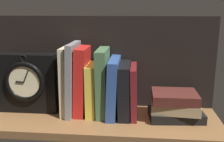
{
  "coord_description": "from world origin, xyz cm",
  "views": [
    {
      "loc": [
        13.06,
        -83.13,
        36.7
      ],
      "look_at": [
        4.59,
        3.57,
        15.45
      ],
      "focal_mm": 42.52,
      "sensor_mm": 36.0,
      "label": 1
    }
  ],
  "objects_px": {
    "book_green_romantic": "(103,82)",
    "book_red_requiem": "(82,81)",
    "book_blue_modern": "(113,87)",
    "book_cream_twain": "(67,80)",
    "book_gray_chess": "(73,79)",
    "framed_clock": "(28,83)",
    "book_yellow_seinlanguage": "(93,89)",
    "book_black_skeptic": "(125,90)",
    "book_stack_side": "(175,106)",
    "book_maroon_dawkins": "(134,91)"
  },
  "relations": [
    {
      "from": "book_red_requiem",
      "to": "book_maroon_dawkins",
      "type": "xyz_separation_m",
      "value": [
        0.18,
        0.0,
        -0.03
      ]
    },
    {
      "from": "book_cream_twain",
      "to": "book_black_skeptic",
      "type": "distance_m",
      "value": 0.2
    },
    {
      "from": "book_black_skeptic",
      "to": "book_red_requiem",
      "type": "bearing_deg",
      "value": 180.0
    },
    {
      "from": "book_gray_chess",
      "to": "book_red_requiem",
      "type": "relative_size",
      "value": 1.06
    },
    {
      "from": "book_cream_twain",
      "to": "book_gray_chess",
      "type": "xyz_separation_m",
      "value": [
        0.02,
        0.0,
        0.01
      ]
    },
    {
      "from": "book_gray_chess",
      "to": "framed_clock",
      "type": "height_order",
      "value": "book_gray_chess"
    },
    {
      "from": "book_gray_chess",
      "to": "book_stack_side",
      "type": "xyz_separation_m",
      "value": [
        0.35,
        -0.02,
        -0.08
      ]
    },
    {
      "from": "book_yellow_seinlanguage",
      "to": "book_red_requiem",
      "type": "bearing_deg",
      "value": 180.0
    },
    {
      "from": "book_red_requiem",
      "to": "book_yellow_seinlanguage",
      "type": "distance_m",
      "value": 0.05
    },
    {
      "from": "book_gray_chess",
      "to": "book_green_romantic",
      "type": "relative_size",
      "value": 1.09
    },
    {
      "from": "book_gray_chess",
      "to": "framed_clock",
      "type": "relative_size",
      "value": 1.18
    },
    {
      "from": "book_green_romantic",
      "to": "framed_clock",
      "type": "bearing_deg",
      "value": -179.72
    },
    {
      "from": "book_yellow_seinlanguage",
      "to": "book_green_romantic",
      "type": "height_order",
      "value": "book_green_romantic"
    },
    {
      "from": "book_red_requiem",
      "to": "book_yellow_seinlanguage",
      "type": "xyz_separation_m",
      "value": [
        0.04,
        0.0,
        -0.03
      ]
    },
    {
      "from": "book_black_skeptic",
      "to": "book_gray_chess",
      "type": "bearing_deg",
      "value": 180.0
    },
    {
      "from": "book_red_requiem",
      "to": "framed_clock",
      "type": "distance_m",
      "value": 0.19
    },
    {
      "from": "book_gray_chess",
      "to": "book_green_romantic",
      "type": "distance_m",
      "value": 0.1
    },
    {
      "from": "book_gray_chess",
      "to": "framed_clock",
      "type": "xyz_separation_m",
      "value": [
        -0.16,
        -0.0,
        -0.02
      ]
    },
    {
      "from": "book_gray_chess",
      "to": "book_green_romantic",
      "type": "height_order",
      "value": "book_gray_chess"
    },
    {
      "from": "book_gray_chess",
      "to": "book_yellow_seinlanguage",
      "type": "distance_m",
      "value": 0.08
    },
    {
      "from": "book_gray_chess",
      "to": "book_black_skeptic",
      "type": "height_order",
      "value": "book_gray_chess"
    },
    {
      "from": "book_cream_twain",
      "to": "book_maroon_dawkins",
      "type": "distance_m",
      "value": 0.24
    },
    {
      "from": "book_stack_side",
      "to": "book_red_requiem",
      "type": "bearing_deg",
      "value": 176.07
    },
    {
      "from": "book_maroon_dawkins",
      "to": "book_stack_side",
      "type": "xyz_separation_m",
      "value": [
        0.14,
        -0.02,
        -0.04
      ]
    },
    {
      "from": "book_red_requiem",
      "to": "book_yellow_seinlanguage",
      "type": "height_order",
      "value": "book_red_requiem"
    },
    {
      "from": "book_blue_modern",
      "to": "book_black_skeptic",
      "type": "distance_m",
      "value": 0.04
    },
    {
      "from": "book_gray_chess",
      "to": "book_blue_modern",
      "type": "relative_size",
      "value": 1.27
    },
    {
      "from": "book_red_requiem",
      "to": "book_stack_side",
      "type": "height_order",
      "value": "book_red_requiem"
    },
    {
      "from": "book_blue_modern",
      "to": "framed_clock",
      "type": "relative_size",
      "value": 0.94
    },
    {
      "from": "book_cream_twain",
      "to": "book_gray_chess",
      "type": "height_order",
      "value": "book_gray_chess"
    },
    {
      "from": "book_yellow_seinlanguage",
      "to": "book_maroon_dawkins",
      "type": "height_order",
      "value": "book_yellow_seinlanguage"
    },
    {
      "from": "book_blue_modern",
      "to": "book_cream_twain",
      "type": "bearing_deg",
      "value": 180.0
    },
    {
      "from": "book_blue_modern",
      "to": "book_maroon_dawkins",
      "type": "height_order",
      "value": "book_blue_modern"
    },
    {
      "from": "framed_clock",
      "to": "book_green_romantic",
      "type": "bearing_deg",
      "value": 0.28
    },
    {
      "from": "book_yellow_seinlanguage",
      "to": "book_maroon_dawkins",
      "type": "distance_m",
      "value": 0.14
    },
    {
      "from": "book_green_romantic",
      "to": "book_red_requiem",
      "type": "bearing_deg",
      "value": 180.0
    },
    {
      "from": "book_gray_chess",
      "to": "book_stack_side",
      "type": "relative_size",
      "value": 1.35
    },
    {
      "from": "book_maroon_dawkins",
      "to": "book_stack_side",
      "type": "distance_m",
      "value": 0.15
    },
    {
      "from": "book_yellow_seinlanguage",
      "to": "book_green_romantic",
      "type": "xyz_separation_m",
      "value": [
        0.04,
        0.0,
        0.03
      ]
    },
    {
      "from": "book_gray_chess",
      "to": "book_yellow_seinlanguage",
      "type": "xyz_separation_m",
      "value": [
        0.07,
        0.0,
        -0.04
      ]
    },
    {
      "from": "book_cream_twain",
      "to": "framed_clock",
      "type": "distance_m",
      "value": 0.14
    },
    {
      "from": "book_red_requiem",
      "to": "book_stack_side",
      "type": "distance_m",
      "value": 0.33
    },
    {
      "from": "book_cream_twain",
      "to": "book_stack_side",
      "type": "relative_size",
      "value": 1.28
    },
    {
      "from": "book_yellow_seinlanguage",
      "to": "framed_clock",
      "type": "bearing_deg",
      "value": -179.68
    },
    {
      "from": "book_stack_side",
      "to": "book_black_skeptic",
      "type": "bearing_deg",
      "value": 172.69
    },
    {
      "from": "book_yellow_seinlanguage",
      "to": "book_green_romantic",
      "type": "bearing_deg",
      "value": 0.0
    },
    {
      "from": "book_green_romantic",
      "to": "book_stack_side",
      "type": "xyz_separation_m",
      "value": [
        0.24,
        -0.02,
        -0.07
      ]
    },
    {
      "from": "book_blue_modern",
      "to": "book_gray_chess",
      "type": "bearing_deg",
      "value": 180.0
    },
    {
      "from": "book_blue_modern",
      "to": "book_maroon_dawkins",
      "type": "bearing_deg",
      "value": 0.0
    },
    {
      "from": "book_cream_twain",
      "to": "book_yellow_seinlanguage",
      "type": "height_order",
      "value": "book_cream_twain"
    }
  ]
}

